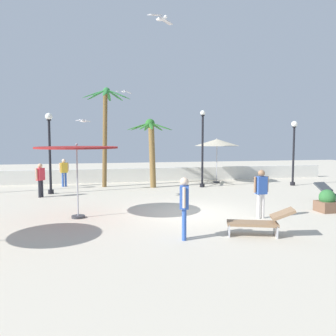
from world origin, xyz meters
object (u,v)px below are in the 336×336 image
lounge_chair_0 (260,222)px  guest_0 (64,170)px  patio_umbrella_1 (217,143)px  lamp_post_3 (50,146)px  seagull_1 (161,18)px  palm_tree_1 (151,143)px  patio_umbrella_0 (77,150)px  seagull_0 (83,121)px  palm_tree_0 (106,123)px  guest_3 (184,202)px  planter (327,202)px  lamp_post_2 (203,147)px  lounge_chair_1 (334,194)px  guest_1 (261,189)px  seagull_2 (124,92)px  lamp_post_1 (294,147)px  guest_2 (40,177)px

lounge_chair_0 → guest_0: 13.30m
patio_umbrella_1 → lounge_chair_0: bearing=-104.8°
lamp_post_3 → seagull_1: 9.36m
palm_tree_1 → patio_umbrella_0: bearing=-118.7°
patio_umbrella_1 → guest_0: (-9.28, 0.18, -1.56)m
palm_tree_1 → seagull_0: palm_tree_1 is taller
palm_tree_0 → seagull_0: palm_tree_0 is taller
guest_3 → planter: size_ratio=2.01×
lamp_post_2 → seagull_0: lamp_post_2 is taller
lounge_chair_1 → seagull_1: (-7.85, -1.96, 5.98)m
guest_0 → seagull_1: bearing=-69.4°
patio_umbrella_0 → seagull_1: seagull_1 is taller
patio_umbrella_0 → palm_tree_1: 7.84m
lounge_chair_1 → guest_3: (-7.55, -3.62, 0.64)m
patio_umbrella_0 → guest_1: bearing=-13.1°
guest_1 → seagull_2: 14.11m
lamp_post_1 → lounge_chair_0: bearing=-126.9°
lamp_post_1 → lounge_chair_1: size_ratio=2.01×
guest_2 → patio_umbrella_1: bearing=18.6°
lamp_post_1 → seagull_0: bearing=-167.5°
lamp_post_2 → lounge_chair_1: size_ratio=2.30×
lounge_chair_0 → lamp_post_3: bearing=126.2°
guest_2 → lamp_post_1: bearing=4.7°
guest_0 → lounge_chair_1: bearing=-34.6°
lamp_post_1 → lamp_post_2: (-5.48, 0.48, 0.03)m
guest_0 → palm_tree_1: bearing=-16.6°
guest_0 → guest_2: (-0.79, -3.57, -0.00)m
palm_tree_0 → palm_tree_1: (2.49, -0.84, -1.16)m
patio_umbrella_0 → guest_2: size_ratio=1.75×
lamp_post_2 → guest_1: (-0.47, -7.84, -1.29)m
seagull_1 → seagull_2: 12.94m
lamp_post_2 → palm_tree_0: bearing=166.2°
palm_tree_1 → lamp_post_3: bearing=-167.9°
patio_umbrella_1 → seagull_2: 7.22m
patio_umbrella_0 → guest_1: (6.17, -1.44, -1.32)m
lamp_post_1 → seagull_1: size_ratio=3.73×
palm_tree_1 → guest_0: bearing=163.4°
lamp_post_3 → seagull_1: size_ratio=3.95×
patio_umbrella_1 → guest_3: size_ratio=1.65×
guest_1 → seagull_0: seagull_0 is taller
palm_tree_0 → guest_2: 5.12m
patio_umbrella_0 → guest_0: bearing=97.6°
patio_umbrella_0 → lounge_chair_1: (10.48, 0.33, -1.95)m
lamp_post_1 → planter: size_ratio=4.48×
lamp_post_1 → guest_2: 14.13m
palm_tree_1 → lamp_post_1: (8.36, -0.96, -0.24)m
lamp_post_2 → seagull_0: size_ratio=3.90×
lounge_chair_0 → seagull_2: seagull_2 is taller
seagull_0 → seagull_1: seagull_1 is taller
guest_1 → guest_3: bearing=-150.3°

